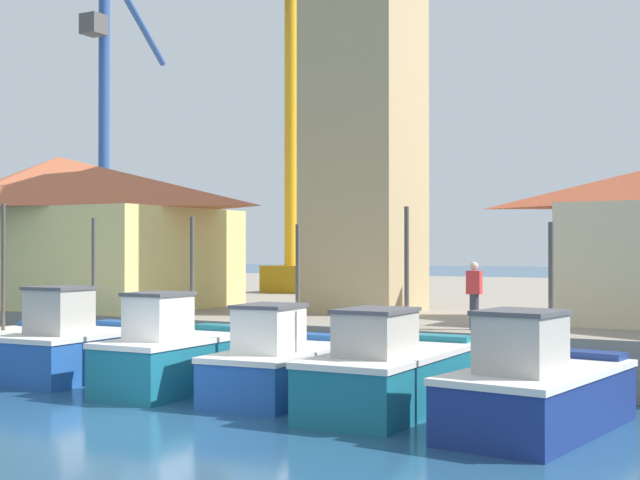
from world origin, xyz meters
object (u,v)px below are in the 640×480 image
Objects in this scene: fishing_boat_center at (393,373)px; warehouse_left at (58,229)px; fishing_boat_mid_right at (538,391)px; fishing_boat_mid_left at (285,365)px; port_crane_far at (107,166)px; fishing_boat_left_outer at (78,347)px; port_crane_near at (293,155)px; fishing_boat_left_inner at (177,356)px; clock_tower at (364,56)px; dock_worker_near_tower at (474,294)px.

fishing_boat_center is 0.45× the size of warehouse_left.
fishing_boat_center is 1.10× the size of fishing_boat_mid_right.
port_crane_far reaches higher than fishing_boat_mid_left.
fishing_boat_left_outer is 0.25× the size of port_crane_far.
port_crane_near reaches higher than fishing_boat_center.
fishing_boat_center is at bearing -1.19° from fishing_boat_left_outer.
warehouse_left reaches higher than fishing_boat_mid_right.
fishing_boat_left_inner reaches higher than fishing_boat_mid_right.
fishing_boat_left_inner is 0.81× the size of fishing_boat_center.
clock_tower is 9.71m from dock_worker_near_tower.
warehouse_left reaches higher than fishing_boat_left_outer.
fishing_boat_left_outer is 9.94m from dock_worker_near_tower.
port_crane_far is (-11.35, 0.49, 0.06)m from port_crane_near.
warehouse_left is at bearing 171.80° from dock_worker_near_tower.
fishing_boat_left_outer is at bearing -49.34° from port_crane_far.
fishing_boat_mid_right is 33.79m from port_crane_far.
fishing_boat_mid_left is 0.29× the size of clock_tower.
warehouse_left reaches higher than fishing_boat_center.
fishing_boat_center is at bearing -95.31° from dock_worker_near_tower.
fishing_boat_left_inner is 0.26× the size of clock_tower.
clock_tower is at bearing 119.51° from fishing_boat_center.
fishing_boat_mid_right is 14.67m from clock_tower.
fishing_boat_mid_right is 25.16m from port_crane_near.
fishing_boat_left_outer is 19.02m from port_crane_near.
fishing_boat_mid_right is at bearing -59.34° from dock_worker_near_tower.
warehouse_left is (-12.78, 5.93, 3.25)m from fishing_boat_mid_left.
warehouse_left is 0.70× the size of port_crane_far.
fishing_boat_left_inner is at bearing -32.16° from warehouse_left.
port_crane_far reaches higher than fishing_boat_left_inner.
fishing_boat_mid_left is at bearing 10.22° from fishing_boat_left_inner.
port_crane_near is (-15.88, 18.34, 6.68)m from fishing_boat_mid_right.
fishing_boat_mid_left is 5.97m from fishing_boat_mid_right.
fishing_boat_mid_right is 0.41× the size of warehouse_left.
fishing_boat_mid_left is 11.85m from clock_tower.
dock_worker_near_tower is (24.45, -14.13, -5.32)m from port_crane_far.
port_crane_far is at bearing 125.94° from warehouse_left.
fishing_boat_left_inner is 5.32m from fishing_boat_center.
clock_tower is at bearing 10.75° from warehouse_left.
port_crane_far is 10.41× the size of dock_worker_near_tower.
dock_worker_near_tower is at bearing -30.02° from port_crane_far.
port_crane_near is 11.36m from port_crane_far.
fishing_boat_left_outer is at bearing 175.33° from fishing_boat_mid_right.
fishing_boat_center is at bearing -60.49° from clock_tower.
clock_tower is 0.99× the size of port_crane_far.
fishing_boat_left_outer is 8.74m from fishing_boat_center.
port_crane_far is (-19.41, 9.78, -1.76)m from clock_tower.
fishing_boat_left_outer is 11.94m from fishing_boat_mid_right.
fishing_boat_mid_left is at bearing -76.25° from clock_tower.
fishing_boat_left_inner is at bearing -144.10° from dock_worker_near_tower.
fishing_boat_left_inner is at bearing -177.85° from fishing_boat_center.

